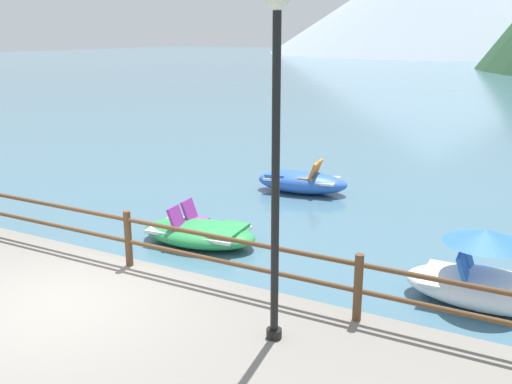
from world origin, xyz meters
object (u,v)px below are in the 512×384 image
at_px(pedal_boat_2, 302,181).
at_px(pedal_boat_3, 200,232).
at_px(pedal_boat_0, 489,281).
at_px(lamp_post, 276,140).

height_order(pedal_boat_2, pedal_boat_3, pedal_boat_2).
xyz_separation_m(pedal_boat_0, pedal_boat_3, (-5.52, 0.10, -0.16)).
relative_size(lamp_post, pedal_boat_2, 1.66).
relative_size(lamp_post, pedal_boat_3, 1.67).
relative_size(pedal_boat_0, pedal_boat_2, 1.01).
bearing_deg(pedal_boat_2, lamp_post, -68.42).
relative_size(pedal_boat_2, pedal_boat_3, 1.01).
bearing_deg(lamp_post, pedal_boat_3, 135.70).
bearing_deg(pedal_boat_3, pedal_boat_2, 87.03).
relative_size(lamp_post, pedal_boat_0, 1.64).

